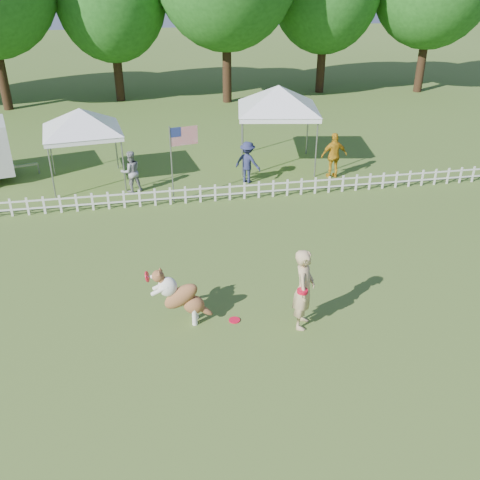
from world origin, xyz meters
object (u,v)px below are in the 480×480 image
Objects in this scene: handler at (304,289)px; spectator_b at (248,162)px; dog at (182,296)px; flag_pole at (172,165)px; canopy_tent_right at (277,127)px; frisbee_on_turf at (234,320)px; spectator_a at (131,172)px; canopy_tent_left at (85,147)px; spectator_c at (334,156)px.

spectator_b is at bearing 21.26° from handler.
flag_pole is at bearing 99.79° from dog.
canopy_tent_right is (2.02, 10.34, 0.58)m from handler.
frisbee_on_turf is 0.10× the size of flag_pole.
spectator_b reaches higher than frisbee_on_turf.
spectator_a reaches higher than frisbee_on_turf.
handler is at bearing -85.64° from flag_pole.
spectator_b is (0.52, 8.70, -0.18)m from handler.
canopy_tent_left is at bearing 128.32° from flag_pole.
canopy_tent_left reaches higher than spectator_c.
spectator_a is at bearing 47.55° from handler.
flag_pole is 1.76× the size of spectator_a.
flag_pole is at bearing 41.77° from handler.
dog is at bearing 107.00° from spectator_b.
dog is 0.44× the size of canopy_tent_right.
spectator_c is at bearing -143.69° from spectator_b.
handler is 0.73× the size of flag_pole.
dog is (-2.58, 0.63, -0.28)m from handler.
frisbee_on_turf is 8.48m from spectator_a.
flag_pole reaches higher than spectator_a.
canopy_tent_right is at bearing 179.37° from spectator_a.
canopy_tent_left reaches higher than spectator_a.
spectator_a is (-1.04, 7.96, 0.07)m from dog.
dog is 5.20× the size of frisbee_on_turf.
canopy_tent_left is 7.22m from canopy_tent_right.
spectator_c is (3.75, 8.60, -0.10)m from handler.
spectator_c is (6.33, 7.98, 0.18)m from dog.
dog is at bearing -105.36° from flag_pole.
spectator_a is (1.55, -1.14, -0.60)m from canopy_tent_left.
flag_pole reaches higher than frisbee_on_turf.
flag_pole is at bearing 96.73° from frisbee_on_turf.
canopy_tent_right is 2.35m from spectator_b.
spectator_c is at bearing 57.59° from frisbee_on_turf.
canopy_tent_left is at bearing 52.69° from handler.
canopy_tent_right is at bearing -47.37° from spectator_c.
spectator_c is at bearing 1.17° from handler.
handler is 0.71× the size of canopy_tent_left.
spectator_c is at bearing -1.22° from flag_pole.
dog is 0.91× the size of spectator_a.
spectator_c is at bearing -34.91° from canopy_tent_right.
flag_pole is at bearing -46.31° from canopy_tent_left.
canopy_tent_left is at bearing 118.33° from dog.
handler is 1.29× the size of spectator_a.
canopy_tent_left is 5.82m from spectator_b.
handler is 7.73m from flag_pole.
canopy_tent_left is 3.74m from flag_pole.
canopy_tent_right is at bearing 13.67° from handler.
dog is at bearing 101.08° from handler.
canopy_tent_left is at bearing 111.82° from frisbee_on_turf.
canopy_tent_left reaches higher than spectator_b.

